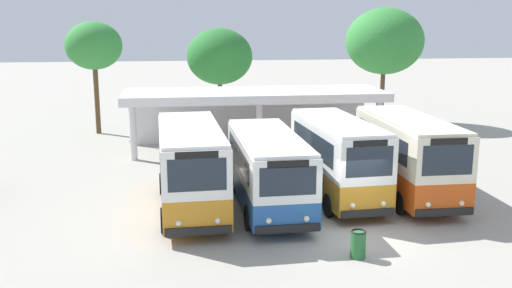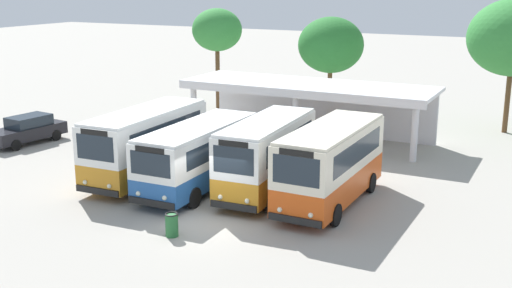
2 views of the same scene
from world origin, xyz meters
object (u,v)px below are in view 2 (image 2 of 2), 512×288
object	(u,v)px
city_bus_nearest_orange	(146,141)
waiting_chair_middle_seat	(304,132)
waiting_chair_second_from_end	(296,130)
city_bus_second_in_row	(199,154)
city_bus_fourth_amber	(331,162)
waiting_chair_end_by_column	(286,129)
waiting_chair_fourth_seat	(314,133)
litter_bin_apron	(172,225)
waiting_chair_fifth_seat	(323,134)
parked_car_flank	(27,129)
city_bus_middle_cream	(267,153)

from	to	relation	value
city_bus_nearest_orange	waiting_chair_middle_seat	bearing A→B (deg)	69.87
waiting_chair_second_from_end	city_bus_second_in_row	bearing A→B (deg)	-90.88
city_bus_second_in_row	city_bus_fourth_amber	distance (m)	6.10
city_bus_fourth_amber	waiting_chair_end_by_column	xyz separation A→B (m)	(-6.50, 9.80, -1.34)
waiting_chair_middle_seat	waiting_chair_fourth_seat	xyz separation A→B (m)	(0.61, 0.01, 0.00)
city_bus_nearest_orange	litter_bin_apron	xyz separation A→B (m)	(5.08, -5.41, -1.39)
waiting_chair_end_by_column	waiting_chair_fifth_seat	bearing A→B (deg)	-0.96
parked_car_flank	waiting_chair_middle_seat	xyz separation A→B (m)	(14.10, 8.01, -0.31)
city_bus_fourth_amber	parked_car_flank	size ratio (longest dim) A/B	1.58
city_bus_second_in_row	waiting_chair_middle_seat	distance (m)	10.61
city_bus_second_in_row	city_bus_nearest_orange	bearing A→B (deg)	176.96
city_bus_middle_cream	waiting_chair_fifth_seat	xyz separation A→B (m)	(-1.04, 9.69, -1.32)
city_bus_second_in_row	city_bus_fourth_amber	bearing A→B (deg)	7.14
waiting_chair_middle_seat	city_bus_fourth_amber	bearing A→B (deg)	-61.59
city_bus_middle_cream	waiting_chair_second_from_end	distance (m)	10.31
city_bus_nearest_orange	parked_car_flank	xyz separation A→B (m)	(-10.30, 2.36, -1.01)
city_bus_fourth_amber	waiting_chair_fourth_seat	bearing A→B (deg)	115.55
waiting_chair_second_from_end	waiting_chair_end_by_column	bearing A→B (deg)	-172.14
waiting_chair_end_by_column	litter_bin_apron	xyz separation A→B (m)	(2.49, -15.80, -0.07)
parked_car_flank	litter_bin_apron	distance (m)	17.22
city_bus_nearest_orange	waiting_chair_end_by_column	bearing A→B (deg)	76.06
waiting_chair_end_by_column	city_bus_second_in_row	bearing A→B (deg)	-87.59
waiting_chair_fifth_seat	waiting_chair_second_from_end	bearing A→B (deg)	176.09
city_bus_second_in_row	waiting_chair_second_from_end	bearing A→B (deg)	89.12
waiting_chair_second_from_end	waiting_chair_fifth_seat	world-z (taller)	same
litter_bin_apron	waiting_chair_fifth_seat	bearing A→B (deg)	90.21
waiting_chair_fourth_seat	city_bus_second_in_row	bearing A→B (deg)	-97.47
parked_car_flank	waiting_chair_second_from_end	size ratio (longest dim) A/B	5.48
waiting_chair_second_from_end	city_bus_middle_cream	bearing A→B (deg)	-73.73
waiting_chair_end_by_column	waiting_chair_fifth_seat	world-z (taller)	same
waiting_chair_fifth_seat	city_bus_second_in_row	bearing A→B (deg)	-100.71
waiting_chair_second_from_end	waiting_chair_fourth_seat	distance (m)	1.22
waiting_chair_middle_seat	waiting_chair_fourth_seat	world-z (taller)	same
city_bus_fourth_amber	city_bus_middle_cream	bearing A→B (deg)	178.66
waiting_chair_fifth_seat	city_bus_middle_cream	bearing A→B (deg)	-83.88
parked_car_flank	waiting_chair_fifth_seat	bearing A→B (deg)	27.59
city_bus_second_in_row	litter_bin_apron	xyz separation A→B (m)	(2.05, -5.24, -1.20)
city_bus_nearest_orange	parked_car_flank	distance (m)	10.61
city_bus_second_in_row	parked_car_flank	size ratio (longest dim) A/B	1.64
parked_car_flank	waiting_chair_end_by_column	xyz separation A→B (m)	(12.88, 8.04, -0.31)
parked_car_flank	waiting_chair_fourth_seat	distance (m)	16.75
city_bus_second_in_row	parked_car_flank	xyz separation A→B (m)	(-13.33, 2.52, -0.83)
city_bus_second_in_row	waiting_chair_second_from_end	world-z (taller)	city_bus_second_in_row
city_bus_nearest_orange	city_bus_middle_cream	world-z (taller)	city_bus_nearest_orange
city_bus_middle_cream	waiting_chair_middle_seat	xyz separation A→B (m)	(-2.26, 9.70, -1.32)
waiting_chair_end_by_column	city_bus_middle_cream	bearing A→B (deg)	-70.36
litter_bin_apron	parked_car_flank	bearing A→B (deg)	153.22
litter_bin_apron	city_bus_fourth_amber	bearing A→B (deg)	56.29
waiting_chair_middle_seat	litter_bin_apron	bearing A→B (deg)	-85.37
parked_car_flank	waiting_chair_end_by_column	distance (m)	15.19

